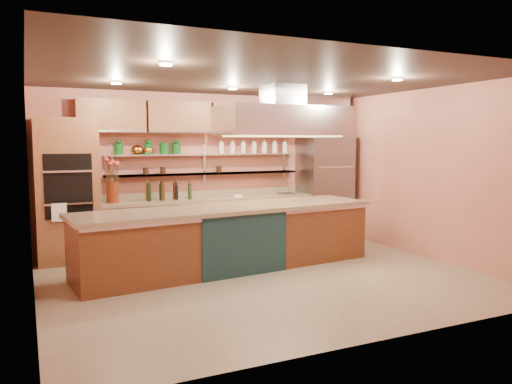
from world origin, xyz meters
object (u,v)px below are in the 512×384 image
island (230,238)px  green_canister (164,148)px  kitchen_scale (237,194)px  refrigerator (325,186)px  copper_kettle (137,150)px  flower_vase (113,192)px

island → green_canister: bearing=102.5°
kitchen_scale → refrigerator: bearing=0.4°
refrigerator → copper_kettle: 3.73m
island → copper_kettle: bearing=115.8°
island → refrigerator: bearing=23.0°
flower_vase → copper_kettle: size_ratio=1.70×
refrigerator → kitchen_scale: size_ratio=13.69×
copper_kettle → green_canister: (0.48, 0.00, 0.02)m
island → green_canister: size_ratio=23.32×
copper_kettle → refrigerator: bearing=-3.6°
copper_kettle → flower_vase: bearing=-154.3°
refrigerator → flower_vase: size_ratio=6.15×
kitchen_scale → copper_kettle: bearing=173.6°
refrigerator → flower_vase: bearing=179.9°
flower_vase → copper_kettle: copper_kettle is taller
flower_vase → kitchen_scale: 2.22m
flower_vase → copper_kettle: bearing=25.7°
kitchen_scale → green_canister: green_canister is taller
green_canister → island: bearing=-71.7°
refrigerator → flower_vase: refrigerator is taller
flower_vase → kitchen_scale: bearing=0.0°
flower_vase → green_canister: (0.93, 0.22, 0.71)m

